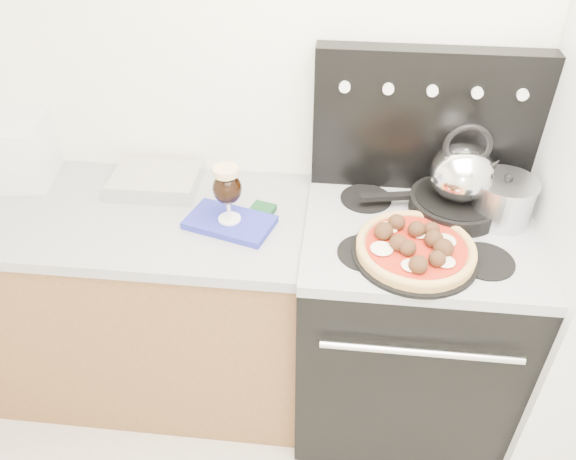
# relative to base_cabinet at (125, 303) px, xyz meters

# --- Properties ---
(room_shell) EXTENTS (3.52, 3.01, 2.52)m
(room_shell) POSITION_rel_base_cabinet_xyz_m (1.02, -0.91, 0.82)
(room_shell) COLOR beige
(room_shell) RESTS_ON ground
(base_cabinet) EXTENTS (1.45, 0.60, 0.86)m
(base_cabinet) POSITION_rel_base_cabinet_xyz_m (0.00, 0.00, 0.00)
(base_cabinet) COLOR brown
(base_cabinet) RESTS_ON ground
(countertop) EXTENTS (1.48, 0.63, 0.04)m
(countertop) POSITION_rel_base_cabinet_xyz_m (0.00, 0.00, 0.45)
(countertop) COLOR #9F9FA3
(countertop) RESTS_ON base_cabinet
(stove_body) EXTENTS (0.76, 0.65, 0.88)m
(stove_body) POSITION_rel_base_cabinet_xyz_m (1.10, -0.02, 0.01)
(stove_body) COLOR black
(stove_body) RESTS_ON ground
(cooktop) EXTENTS (0.76, 0.65, 0.04)m
(cooktop) POSITION_rel_base_cabinet_xyz_m (1.10, -0.02, 0.47)
(cooktop) COLOR #ADADB2
(cooktop) RESTS_ON stove_body
(backguard) EXTENTS (0.76, 0.08, 0.50)m
(backguard) POSITION_rel_base_cabinet_xyz_m (1.10, 0.25, 0.74)
(backguard) COLOR black
(backguard) RESTS_ON cooktop
(foil_sheet) EXTENTS (0.31, 0.23, 0.06)m
(foil_sheet) POSITION_rel_base_cabinet_xyz_m (0.16, 0.14, 0.50)
(foil_sheet) COLOR white
(foil_sheet) RESTS_ON countertop
(oven_mitt) EXTENTS (0.32, 0.24, 0.02)m
(oven_mitt) POSITION_rel_base_cabinet_xyz_m (0.47, -0.05, 0.48)
(oven_mitt) COLOR #252BA2
(oven_mitt) RESTS_ON countertop
(beer_glass) EXTENTS (0.10, 0.10, 0.21)m
(beer_glass) POSITION_rel_base_cabinet_xyz_m (0.47, -0.05, 0.60)
(beer_glass) COLOR black
(beer_glass) RESTS_ON oven_mitt
(pizza_pan) EXTENTS (0.46, 0.46, 0.01)m
(pizza_pan) POSITION_rel_base_cabinet_xyz_m (1.07, -0.17, 0.50)
(pizza_pan) COLOR black
(pizza_pan) RESTS_ON cooktop
(pizza) EXTENTS (0.43, 0.43, 0.05)m
(pizza) POSITION_rel_base_cabinet_xyz_m (1.07, -0.17, 0.53)
(pizza) COLOR #D38D43
(pizza) RESTS_ON pizza_pan
(skillet) EXTENTS (0.36, 0.36, 0.05)m
(skillet) POSITION_rel_base_cabinet_xyz_m (1.22, 0.09, 0.52)
(skillet) COLOR #252525
(skillet) RESTS_ON cooktop
(tea_kettle) EXTENTS (0.21, 0.21, 0.23)m
(tea_kettle) POSITION_rel_base_cabinet_xyz_m (1.22, 0.09, 0.66)
(tea_kettle) COLOR silver
(tea_kettle) RESTS_ON skillet
(stock_pot) EXTENTS (0.24, 0.24, 0.14)m
(stock_pot) POSITION_rel_base_cabinet_xyz_m (1.36, 0.06, 0.56)
(stock_pot) COLOR silver
(stock_pot) RESTS_ON cooktop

